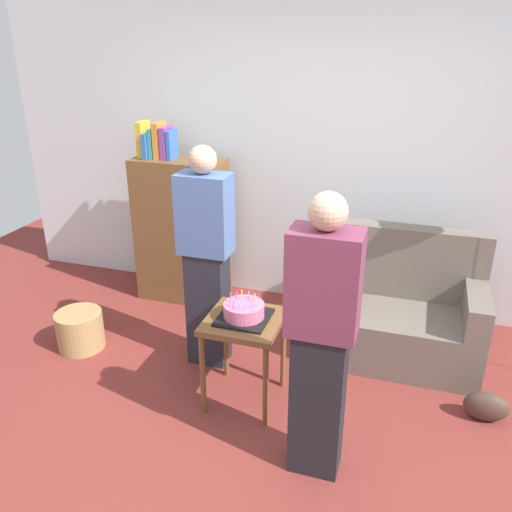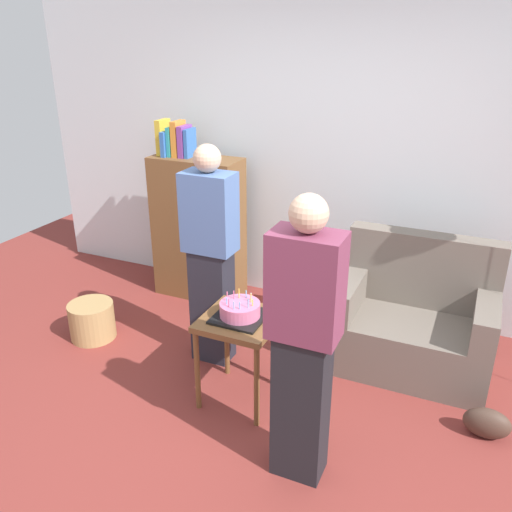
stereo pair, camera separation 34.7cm
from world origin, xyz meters
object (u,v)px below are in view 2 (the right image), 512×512
object	(u,v)px
couch	(413,323)
birthday_cake	(240,311)
person_blowing_candles	(211,256)
wicker_basket	(92,321)
handbag	(487,423)
bookshelf	(198,226)
side_table	(240,331)
person_holding_cake	(303,344)

from	to	relation	value
couch	birthday_cake	xyz separation A→B (m)	(-0.98, -0.89, 0.33)
person_blowing_candles	wicker_basket	xyz separation A→B (m)	(-1.03, -0.15, -0.68)
birthday_cake	handbag	size ratio (longest dim) A/B	1.14
couch	person_blowing_candles	bearing A→B (deg)	-159.07
bookshelf	birthday_cake	world-z (taller)	bookshelf
couch	side_table	xyz separation A→B (m)	(-0.98, -0.89, 0.18)
bookshelf	birthday_cake	xyz separation A→B (m)	(1.03, -1.26, -0.01)
bookshelf	side_table	bearing A→B (deg)	-50.75
wicker_basket	person_holding_cake	bearing A→B (deg)	-18.12
person_blowing_candles	handbag	size ratio (longest dim) A/B	5.82
couch	bookshelf	world-z (taller)	bookshelf
person_blowing_candles	person_holding_cake	distance (m)	1.27
wicker_basket	handbag	xyz separation A→B (m)	(2.97, 0.06, -0.05)
person_holding_cake	handbag	bearing A→B (deg)	-146.39
bookshelf	wicker_basket	bearing A→B (deg)	-111.19
bookshelf	side_table	xyz separation A→B (m)	(1.03, -1.26, -0.15)
handbag	side_table	bearing A→B (deg)	-170.17
bookshelf	wicker_basket	distance (m)	1.24
person_blowing_candles	wicker_basket	world-z (taller)	person_blowing_candles
birthday_cake	bookshelf	bearing A→B (deg)	129.25
person_holding_cake	person_blowing_candles	bearing A→B (deg)	-42.68
person_blowing_candles	couch	bearing A→B (deg)	12.48
person_blowing_candles	handbag	world-z (taller)	person_blowing_candles
handbag	person_holding_cake	bearing A→B (deg)	-143.34
birthday_cake	person_blowing_candles	size ratio (longest dim) A/B	0.20
wicker_basket	person_blowing_candles	bearing A→B (deg)	8.45
bookshelf	wicker_basket	world-z (taller)	bookshelf
person_holding_cake	handbag	xyz separation A→B (m)	(0.96, 0.71, -0.73)
couch	wicker_basket	world-z (taller)	couch
person_blowing_candles	person_holding_cake	xyz separation A→B (m)	(0.98, -0.81, 0.00)
wicker_basket	handbag	size ratio (longest dim) A/B	1.29
couch	side_table	distance (m)	1.33
birthday_cake	person_blowing_candles	xyz separation A→B (m)	(-0.40, 0.36, 0.16)
bookshelf	person_blowing_candles	world-z (taller)	person_blowing_candles
handbag	couch	bearing A→B (deg)	132.05
couch	bookshelf	distance (m)	2.06
handbag	person_blowing_candles	bearing A→B (deg)	177.16
wicker_basket	bookshelf	bearing A→B (deg)	68.81
side_table	bookshelf	bearing A→B (deg)	129.25
birthday_cake	wicker_basket	world-z (taller)	birthday_cake
side_table	birthday_cake	distance (m)	0.15
couch	person_holding_cake	bearing A→B (deg)	-106.58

